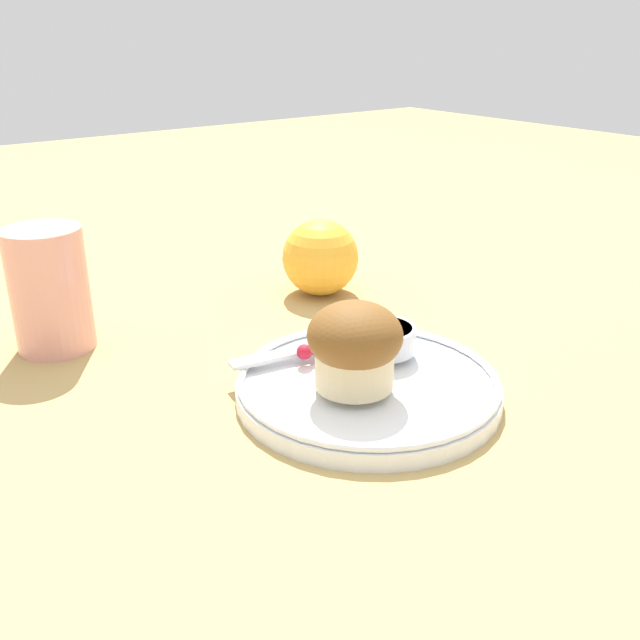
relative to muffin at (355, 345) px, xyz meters
The scene contains 8 objects.
ground_plane 0.06m from the muffin, 35.39° to the left, with size 3.00×3.00×0.00m, color tan.
plate 0.05m from the muffin, 15.83° to the left, with size 0.22×0.22×0.02m.
muffin is the anchor object (origin of this frame).
cream_ramekin 0.07m from the muffin, 29.36° to the left, with size 0.06×0.06×0.02m.
berry_pair 0.07m from the muffin, 87.15° to the left, with size 0.03×0.01×0.01m.
butter_knife 0.08m from the muffin, 73.96° to the left, with size 0.17×0.04×0.00m.
orange_fruit 0.26m from the muffin, 58.56° to the left, with size 0.08×0.08×0.08m.
juice_glass 0.30m from the muffin, 120.03° to the left, with size 0.07×0.07×0.12m.
Camera 1 is at (-0.34, -0.39, 0.28)m, focal length 40.00 mm.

